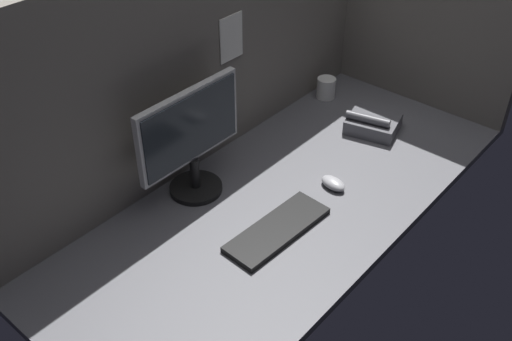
{
  "coord_description": "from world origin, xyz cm",
  "views": [
    {
      "loc": [
        -124.77,
        -94.15,
        127.4
      ],
      "look_at": [
        -7.25,
        0.0,
        14.0
      ],
      "focal_mm": 41.62,
      "sensor_mm": 36.0,
      "label": 1
    }
  ],
  "objects": [
    {
      "name": "ground_plane",
      "position": [
        0.0,
        0.0,
        -1.5
      ],
      "size": [
        180.0,
        80.0,
        3.0
      ],
      "primitive_type": "cube",
      "color": "#515156"
    },
    {
      "name": "cubicle_wall_back",
      "position": [
        0.01,
        37.5,
        37.92
      ],
      "size": [
        180.0,
        5.5,
        75.82
      ],
      "color": "slate",
      "rests_on": "ground_plane"
    },
    {
      "name": "cubicle_wall_side",
      "position": [
        87.5,
        0.0,
        37.91
      ],
      "size": [
        5.0,
        80.0,
        75.82
      ],
      "primitive_type": "cube",
      "color": "slate",
      "rests_on": "ground_plane"
    },
    {
      "name": "monitor",
      "position": [
        -18.13,
        25.11,
        21.08
      ],
      "size": [
        41.94,
        18.0,
        38.02
      ],
      "color": "black",
      "rests_on": "ground_plane"
    },
    {
      "name": "keyboard",
      "position": [
        -16.38,
        -9.91,
        1.0
      ],
      "size": [
        37.6,
        14.81,
        2.0
      ],
      "primitive_type": "cube",
      "rotation": [
        0.0,
        0.0,
        -0.05
      ],
      "color": "black",
      "rests_on": "ground_plane"
    },
    {
      "name": "mouse",
      "position": [
        13.55,
        -10.24,
        1.7
      ],
      "size": [
        7.03,
        10.36,
        3.4
      ],
      "primitive_type": "ellipsoid",
      "rotation": [
        0.0,
        0.0,
        -0.16
      ],
      "color": "#99999E",
      "rests_on": "ground_plane"
    },
    {
      "name": "mug_ceramic_white",
      "position": [
        62.75,
        27.61,
        4.45
      ],
      "size": [
        11.08,
        7.83,
        8.86
      ],
      "color": "white",
      "rests_on": "ground_plane"
    },
    {
      "name": "desk_phone",
      "position": [
        53.21,
        -1.22,
        3.19
      ],
      "size": [
        21.19,
        22.63,
        8.8
      ],
      "color": "#4C4C51",
      "rests_on": "ground_plane"
    }
  ]
}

